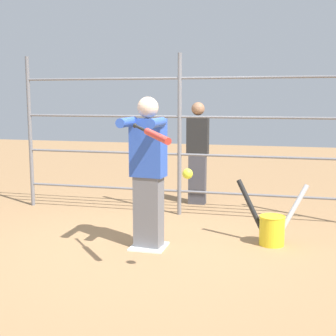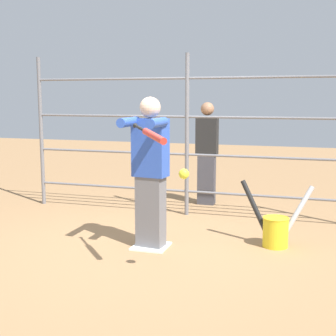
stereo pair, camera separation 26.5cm
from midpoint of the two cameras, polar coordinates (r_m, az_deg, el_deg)
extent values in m
plane|color=#9E754C|center=(5.57, -3.74, -9.63)|extent=(24.00, 24.00, 0.00)
cube|color=white|center=(5.57, -3.74, -9.53)|extent=(0.40, 0.40, 0.02)
cylinder|color=slate|center=(6.85, 0.31, 3.96)|extent=(0.06, 0.06, 2.37)
cylinder|color=slate|center=(7.80, -17.40, 4.15)|extent=(0.06, 0.06, 2.37)
cylinder|color=slate|center=(6.97, 0.30, -2.84)|extent=(4.88, 0.04, 0.04)
cylinder|color=slate|center=(6.88, 0.31, 1.67)|extent=(4.88, 0.04, 0.04)
cylinder|color=slate|center=(6.83, 0.31, 6.27)|extent=(4.88, 0.04, 0.04)
cylinder|color=slate|center=(6.83, 0.31, 10.90)|extent=(4.88, 0.04, 0.04)
cube|color=slate|center=(5.45, -3.78, -5.41)|extent=(0.33, 0.23, 0.84)
cube|color=#2D51B7|center=(5.32, -3.86, 2.47)|extent=(0.41, 0.26, 0.66)
sphere|color=beige|center=(5.29, -3.91, 7.37)|extent=(0.24, 0.24, 0.24)
cylinder|color=#2D51B7|center=(5.00, -2.92, 5.53)|extent=(0.10, 0.47, 0.10)
cylinder|color=#2D51B7|center=(5.15, -6.47, 5.58)|extent=(0.10, 0.47, 0.10)
sphere|color=black|center=(4.85, -5.62, 5.17)|extent=(0.05, 0.05, 0.05)
cylinder|color=black|center=(4.71, -4.95, 4.84)|extent=(0.23, 0.27, 0.07)
cylinder|color=red|center=(4.34, -3.09, 3.90)|extent=(0.36, 0.42, 0.12)
sphere|color=yellow|center=(4.27, 0.63, -0.71)|extent=(0.10, 0.10, 0.10)
cylinder|color=yellow|center=(5.70, 11.24, -7.51)|extent=(0.30, 0.30, 0.35)
torus|color=yellow|center=(5.66, 11.29, -5.81)|extent=(0.31, 0.31, 0.01)
cylinder|color=#B2B2B7|center=(5.81, 13.56, -5.35)|extent=(0.42, 0.34, 0.68)
cylinder|color=black|center=(5.77, 8.97, -5.08)|extent=(0.44, 0.24, 0.72)
cube|color=#3F3F47|center=(7.68, 2.61, -1.35)|extent=(0.28, 0.17, 0.83)
cube|color=black|center=(7.58, 2.65, 4.04)|extent=(0.34, 0.19, 0.62)
sphere|color=#9E7051|center=(7.56, 2.67, 7.22)|extent=(0.21, 0.21, 0.21)
camera|label=1|loc=(0.13, -91.55, -0.24)|focal=50.00mm
camera|label=2|loc=(0.13, 88.45, 0.24)|focal=50.00mm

